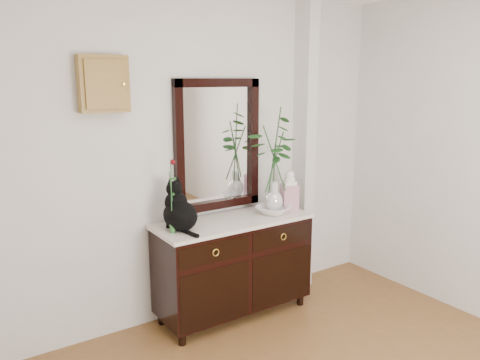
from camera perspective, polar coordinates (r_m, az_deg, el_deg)
wall_back at (r=3.92m, az=-4.05°, el=2.87°), size 3.60×0.04×2.70m
pilaster at (r=4.44m, az=7.79°, el=3.86°), size 0.12×0.20×2.70m
sideboard at (r=4.01m, az=-0.80°, el=-9.95°), size 1.33×0.52×0.82m
wall_mirror at (r=3.95m, az=-2.71°, el=4.26°), size 0.80×0.06×1.10m
key_cabinet at (r=3.49m, az=-16.31°, el=11.17°), size 0.35×0.10×0.40m
cat at (r=3.59m, az=-7.33°, el=-3.13°), size 0.31×0.37×0.38m
lotus_bowl at (r=4.04m, az=4.13°, el=-3.63°), size 0.38×0.38×0.07m
vase_branches at (r=3.94m, az=4.23°, el=2.51°), size 0.44×0.44×0.91m
bud_vase_rose at (r=3.51m, az=-8.35°, el=-1.95°), size 0.09×0.09×0.57m
ginger_jar at (r=4.14m, az=6.04°, el=-1.17°), size 0.17×0.17×0.37m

